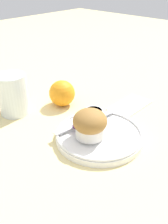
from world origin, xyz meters
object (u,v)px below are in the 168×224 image
object	(u,v)px
orange_fruit	(62,93)
juice_glass	(13,95)
butter_knife	(85,122)
muffin	(90,124)

from	to	relation	value
orange_fruit	juice_glass	xyz separation A→B (m)	(-0.12, 0.06, 0.02)
butter_knife	juice_glass	bearing A→B (deg)	120.05
orange_fruit	butter_knife	bearing A→B (deg)	-110.49
muffin	butter_knife	world-z (taller)	muffin
muffin	orange_fruit	xyz separation A→B (m)	(0.08, 0.18, -0.01)
orange_fruit	juice_glass	world-z (taller)	juice_glass
muffin	orange_fruit	world-z (taller)	muffin
muffin	butter_knife	size ratio (longest dim) A/B	0.44
orange_fruit	juice_glass	size ratio (longest dim) A/B	0.67
orange_fruit	muffin	bearing A→B (deg)	-114.36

